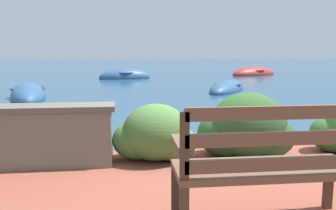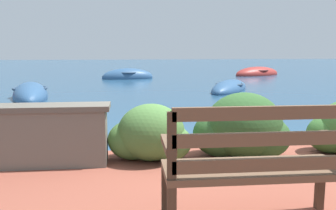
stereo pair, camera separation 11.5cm
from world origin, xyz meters
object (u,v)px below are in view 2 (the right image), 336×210
(rowboat_mid, at_px, (229,89))
(rowboat_outer, at_px, (257,74))
(rowboat_nearest, at_px, (30,95))
(rowboat_far, at_px, (128,77))
(park_bench, at_px, (257,164))

(rowboat_mid, relative_size, rowboat_outer, 0.96)
(rowboat_mid, bearing_deg, rowboat_nearest, 130.63)
(rowboat_mid, distance_m, rowboat_outer, 7.55)
(rowboat_nearest, relative_size, rowboat_far, 1.27)
(rowboat_far, bearing_deg, rowboat_nearest, -123.14)
(park_bench, distance_m, rowboat_mid, 10.57)
(park_bench, relative_size, rowboat_outer, 0.43)
(park_bench, height_order, rowboat_mid, park_bench)
(park_bench, bearing_deg, rowboat_mid, 83.42)
(rowboat_far, bearing_deg, rowboat_outer, 2.65)
(rowboat_outer, bearing_deg, rowboat_far, 165.36)
(park_bench, xyz_separation_m, rowboat_far, (-0.98, 15.57, -0.63))
(rowboat_nearest, relative_size, rowboat_outer, 1.07)
(rowboat_mid, bearing_deg, rowboat_outer, 4.33)
(park_bench, distance_m, rowboat_nearest, 9.91)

